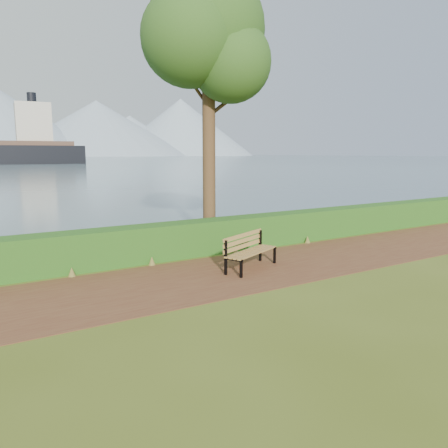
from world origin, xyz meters
TOP-DOWN VIEW (x-y plane):
  - ground at (0.00, 0.00)m, footprint 140.00×140.00m
  - path at (0.00, 0.30)m, footprint 40.00×3.40m
  - hedge at (0.00, 2.60)m, footprint 32.00×0.85m
  - bench at (0.93, 0.41)m, footprint 1.90×1.24m
  - tree at (1.45, 3.38)m, footprint 4.41×3.62m

SIDE VIEW (x-z plane):
  - ground at x=0.00m, z-range 0.00..0.00m
  - path at x=0.00m, z-range 0.00..0.01m
  - hedge at x=0.00m, z-range 0.00..1.00m
  - bench at x=0.93m, z-range 0.07..1.00m
  - tree at x=1.45m, z-range 2.12..10.85m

